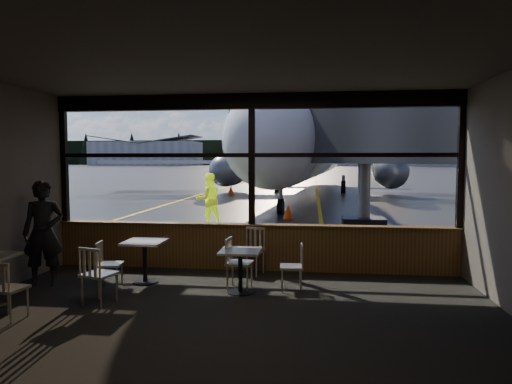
% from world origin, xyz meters
% --- Properties ---
extents(ground_plane, '(520.00, 520.00, 0.00)m').
position_xyz_m(ground_plane, '(0.00, 120.00, 0.00)').
color(ground_plane, black).
rests_on(ground_plane, ground).
extents(carpet_floor, '(8.00, 6.00, 0.01)m').
position_xyz_m(carpet_floor, '(0.00, -3.00, 0.01)').
color(carpet_floor, black).
rests_on(carpet_floor, ground).
extents(ceiling, '(8.00, 6.00, 0.04)m').
position_xyz_m(ceiling, '(0.00, -3.00, 3.50)').
color(ceiling, '#38332D').
rests_on(ceiling, ground).
extents(wall_back, '(8.00, 0.04, 3.50)m').
position_xyz_m(wall_back, '(0.00, -6.00, 1.75)').
color(wall_back, '#514941').
rests_on(wall_back, ground).
extents(window_sill, '(8.00, 0.28, 0.90)m').
position_xyz_m(window_sill, '(0.00, 0.00, 0.45)').
color(window_sill, '#4B3117').
rests_on(window_sill, ground).
extents(window_header, '(8.00, 0.18, 0.30)m').
position_xyz_m(window_header, '(0.00, 0.00, 3.35)').
color(window_header, black).
rests_on(window_header, ground).
extents(mullion_left, '(0.12, 0.12, 2.60)m').
position_xyz_m(mullion_left, '(-3.95, 0.00, 2.20)').
color(mullion_left, black).
rests_on(mullion_left, ground).
extents(mullion_centre, '(0.12, 0.12, 2.60)m').
position_xyz_m(mullion_centre, '(0.00, 0.00, 2.20)').
color(mullion_centre, black).
rests_on(mullion_centre, ground).
extents(mullion_right, '(0.12, 0.12, 2.60)m').
position_xyz_m(mullion_right, '(3.95, 0.00, 2.20)').
color(mullion_right, black).
rests_on(mullion_right, ground).
extents(window_transom, '(8.00, 0.10, 0.08)m').
position_xyz_m(window_transom, '(0.00, 0.00, 2.30)').
color(window_transom, black).
rests_on(window_transom, ground).
extents(airliner, '(32.55, 37.94, 10.86)m').
position_xyz_m(airliner, '(0.90, 21.62, 5.43)').
color(airliner, white).
rests_on(airliner, ground_plane).
extents(jet_bridge, '(8.32, 10.17, 4.44)m').
position_xyz_m(jet_bridge, '(3.60, 5.50, 2.22)').
color(jet_bridge, '#2B2B2D').
rests_on(jet_bridge, ground_plane).
extents(cafe_table_near, '(0.66, 0.66, 0.72)m').
position_xyz_m(cafe_table_near, '(0.03, -1.62, 0.36)').
color(cafe_table_near, '#9E9991').
rests_on(cafe_table_near, carpet_floor).
extents(cafe_table_mid, '(0.69, 0.69, 0.76)m').
position_xyz_m(cafe_table_mid, '(-1.77, -1.21, 0.38)').
color(cafe_table_mid, '#A29C95').
rests_on(cafe_table_mid, carpet_floor).
extents(chair_near_e, '(0.47, 0.47, 0.80)m').
position_xyz_m(chair_near_e, '(0.86, -1.37, 0.40)').
color(chair_near_e, beige).
rests_on(chair_near_e, carpet_floor).
extents(chair_near_w, '(0.52, 0.52, 0.89)m').
position_xyz_m(chair_near_w, '(-0.02, -1.39, 0.44)').
color(chair_near_w, '#BCB6AA').
rests_on(chair_near_w, carpet_floor).
extents(chair_near_n, '(0.61, 0.61, 0.91)m').
position_xyz_m(chair_near_n, '(0.05, -0.40, 0.45)').
color(chair_near_n, '#BDB7AA').
rests_on(chair_near_n, carpet_floor).
extents(chair_mid_s, '(0.61, 0.61, 0.91)m').
position_xyz_m(chair_mid_s, '(-2.01, -2.47, 0.46)').
color(chair_mid_s, '#B4AFA2').
rests_on(chair_mid_s, carpet_floor).
extents(chair_mid_w, '(0.51, 0.51, 0.82)m').
position_xyz_m(chair_mid_w, '(-2.23, -1.62, 0.41)').
color(chair_mid_w, '#ABA69A').
rests_on(chair_mid_w, carpet_floor).
extents(chair_left_s, '(0.51, 0.51, 0.85)m').
position_xyz_m(chair_left_s, '(-2.94, -3.26, 0.42)').
color(chair_left_s, '#B4AEA3').
rests_on(chair_left_s, carpet_floor).
extents(passenger, '(0.79, 0.65, 1.86)m').
position_xyz_m(passenger, '(-3.47, -1.58, 0.93)').
color(passenger, black).
rests_on(passenger, carpet_floor).
extents(ground_crew, '(1.08, 1.03, 1.77)m').
position_xyz_m(ground_crew, '(-2.27, 5.93, 0.88)').
color(ground_crew, '#BFF219').
rests_on(ground_crew, ground_plane).
extents(cone_nose, '(0.39, 0.39, 0.54)m').
position_xyz_m(cone_nose, '(0.28, 8.12, 0.27)').
color(cone_nose, '#DF5007').
rests_on(cone_nose, ground_plane).
extents(cone_wing, '(0.41, 0.41, 0.57)m').
position_xyz_m(cone_wing, '(-4.09, 20.15, 0.28)').
color(cone_wing, '#E55207').
rests_on(cone_wing, ground_plane).
extents(hangar_left, '(45.00, 18.00, 11.00)m').
position_xyz_m(hangar_left, '(-70.00, 180.00, 5.50)').
color(hangar_left, silver).
rests_on(hangar_left, ground_plane).
extents(hangar_mid, '(38.00, 15.00, 10.00)m').
position_xyz_m(hangar_mid, '(0.00, 185.00, 5.00)').
color(hangar_mid, silver).
rests_on(hangar_mid, ground_plane).
extents(hangar_right, '(50.00, 20.00, 12.00)m').
position_xyz_m(hangar_right, '(60.00, 178.00, 6.00)').
color(hangar_right, silver).
rests_on(hangar_right, ground_plane).
extents(fuel_tank_a, '(8.00, 8.00, 6.00)m').
position_xyz_m(fuel_tank_a, '(-30.00, 182.00, 3.00)').
color(fuel_tank_a, silver).
rests_on(fuel_tank_a, ground_plane).
extents(fuel_tank_b, '(8.00, 8.00, 6.00)m').
position_xyz_m(fuel_tank_b, '(-20.00, 182.00, 3.00)').
color(fuel_tank_b, silver).
rests_on(fuel_tank_b, ground_plane).
extents(fuel_tank_c, '(8.00, 8.00, 6.00)m').
position_xyz_m(fuel_tank_c, '(-10.00, 182.00, 3.00)').
color(fuel_tank_c, silver).
rests_on(fuel_tank_c, ground_plane).
extents(treeline, '(360.00, 3.00, 12.00)m').
position_xyz_m(treeline, '(0.00, 210.00, 6.00)').
color(treeline, black).
rests_on(treeline, ground_plane).
extents(cone_extra, '(0.33, 0.33, 0.45)m').
position_xyz_m(cone_extra, '(-0.99, 3.62, 0.23)').
color(cone_extra, '#F45807').
rests_on(cone_extra, ground_plane).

